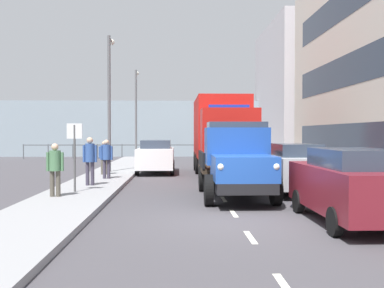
{
  "coord_description": "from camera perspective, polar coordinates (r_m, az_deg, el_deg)",
  "views": [
    {
      "loc": [
        1.45,
        10.46,
        2.07
      ],
      "look_at": [
        0.71,
        -11.99,
        1.54
      ],
      "focal_mm": 41.63,
      "sensor_mm": 36.0,
      "label": 1
    }
  ],
  "objects": [
    {
      "name": "ground_plane",
      "position": [
        18.42,
        2.66,
        -5.09
      ],
      "size": [
        80.0,
        80.0,
        0.0
      ],
      "primitive_type": "plane",
      "color": "#423F44"
    },
    {
      "name": "sidewalk_left",
      "position": [
        19.36,
        16.7,
        -4.61
      ],
      "size": [
        2.36,
        37.95,
        0.15
      ],
      "primitive_type": "cube",
      "color": "gray",
      "rests_on": "ground_plane"
    },
    {
      "name": "sidewalk_right",
      "position": [
        18.64,
        -11.94,
        -4.81
      ],
      "size": [
        2.36,
        37.95,
        0.15
      ],
      "primitive_type": "cube",
      "color": "gray",
      "rests_on": "ground_plane"
    },
    {
      "name": "road_centreline_markings",
      "position": [
        17.96,
        2.77,
        -5.25
      ],
      "size": [
        0.12,
        34.02,
        0.01
      ],
      "color": "silver",
      "rests_on": "ground_plane"
    },
    {
      "name": "building_far_block",
      "position": [
        37.73,
        14.92,
        6.37
      ],
      "size": [
        7.04,
        11.37,
        10.79
      ],
      "color": "#B7B2B7",
      "rests_on": "ground_plane"
    },
    {
      "name": "sea_horizon",
      "position": [
        40.25,
        0.18,
        1.97
      ],
      "size": [
        80.0,
        0.8,
        5.0
      ],
      "primitive_type": "cube",
      "color": "#84939E",
      "rests_on": "ground_plane"
    },
    {
      "name": "seawall_railing",
      "position": [
        36.66,
        0.38,
        -0.44
      ],
      "size": [
        28.08,
        0.08,
        1.2
      ],
      "color": "#4C5156",
      "rests_on": "ground_plane"
    },
    {
      "name": "truck_vintage_blue",
      "position": [
        14.09,
        5.7,
        -2.27
      ],
      "size": [
        2.17,
        5.64,
        2.43
      ],
      "color": "black",
      "rests_on": "ground_plane"
    },
    {
      "name": "lorry_cargo_red",
      "position": [
        22.02,
        3.87,
        1.37
      ],
      "size": [
        2.58,
        8.2,
        3.87
      ],
      "color": "red",
      "rests_on": "ground_plane"
    },
    {
      "name": "car_maroon_kerbside_near",
      "position": [
        10.91,
        19.81,
        -4.89
      ],
      "size": [
        1.91,
        4.33,
        1.72
      ],
      "color": "maroon",
      "rests_on": "ground_plane"
    },
    {
      "name": "car_silver_kerbside_1",
      "position": [
        15.83,
        12.85,
        -2.93
      ],
      "size": [
        1.77,
        4.11,
        1.72
      ],
      "color": "#B7BABF",
      "rests_on": "ground_plane"
    },
    {
      "name": "car_white_oppositeside_0",
      "position": [
        23.35,
        -4.63,
        -1.52
      ],
      "size": [
        1.9,
        4.5,
        1.72
      ],
      "color": "white",
      "rests_on": "ground_plane"
    },
    {
      "name": "pedestrian_strolling",
      "position": [
        14.14,
        -17.14,
        -2.65
      ],
      "size": [
        0.53,
        0.34,
        1.62
      ],
      "color": "#4C473D",
      "rests_on": "sidewalk_right"
    },
    {
      "name": "pedestrian_couple_a",
      "position": [
        16.87,
        -12.95,
        -1.62
      ],
      "size": [
        0.53,
        0.34,
        1.78
      ],
      "color": "#383342",
      "rests_on": "sidewalk_right"
    },
    {
      "name": "pedestrian_in_dark_coat",
      "position": [
        19.24,
        -10.9,
        -1.48
      ],
      "size": [
        0.53,
        0.34,
        1.66
      ],
      "color": "#383342",
      "rests_on": "sidewalk_right"
    },
    {
      "name": "pedestrian_with_bag",
      "position": [
        21.22,
        -11.17,
        -1.37
      ],
      "size": [
        0.53,
        0.34,
        1.57
      ],
      "color": "#4C473D",
      "rests_on": "sidewalk_right"
    },
    {
      "name": "lamp_post_promenade",
      "position": [
        23.05,
        -10.52,
        6.64
      ],
      "size": [
        0.32,
        1.14,
        6.84
      ],
      "color": "#59595B",
      "rests_on": "sidewalk_right"
    },
    {
      "name": "lamp_post_far",
      "position": [
        34.48,
        -7.17,
        4.83
      ],
      "size": [
        0.32,
        1.14,
        6.77
      ],
      "color": "#59595B",
      "rests_on": "sidewalk_right"
    },
    {
      "name": "street_sign",
      "position": [
        15.09,
        -14.81,
        -0.15
      ],
      "size": [
        0.5,
        0.07,
        2.25
      ],
      "color": "#4C4C4C",
      "rests_on": "sidewalk_right"
    }
  ]
}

